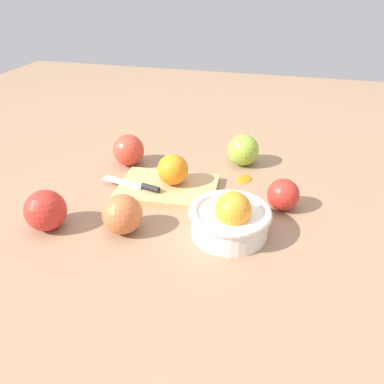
{
  "coord_description": "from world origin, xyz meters",
  "views": [
    {
      "loc": [
        -0.19,
        0.76,
        0.47
      ],
      "look_at": [
        -0.01,
        0.05,
        0.04
      ],
      "focal_mm": 36.95,
      "sensor_mm": 36.0,
      "label": 1
    }
  ],
  "objects_px": {
    "orange_on_board": "(173,170)",
    "apple_back_right_2": "(46,210)",
    "cutting_board": "(168,188)",
    "apple_mid_left": "(283,195)",
    "knife": "(139,185)",
    "apple_back_right": "(122,214)",
    "apple_front_left": "(243,150)",
    "bowl": "(230,218)",
    "apple_front_right": "(129,150)"
  },
  "relations": [
    {
      "from": "knife",
      "to": "apple_front_right",
      "type": "bearing_deg",
      "value": -59.54
    },
    {
      "from": "bowl",
      "to": "cutting_board",
      "type": "bearing_deg",
      "value": -37.52
    },
    {
      "from": "apple_front_right",
      "to": "apple_back_right_2",
      "type": "relative_size",
      "value": 0.99
    },
    {
      "from": "cutting_board",
      "to": "apple_back_right",
      "type": "height_order",
      "value": "apple_back_right"
    },
    {
      "from": "apple_mid_left",
      "to": "apple_front_left",
      "type": "bearing_deg",
      "value": -59.66
    },
    {
      "from": "apple_front_left",
      "to": "apple_mid_left",
      "type": "height_order",
      "value": "apple_front_left"
    },
    {
      "from": "apple_front_right",
      "to": "apple_back_right_2",
      "type": "bearing_deg",
      "value": 81.83
    },
    {
      "from": "knife",
      "to": "apple_back_right_2",
      "type": "bearing_deg",
      "value": 54.45
    },
    {
      "from": "knife",
      "to": "bowl",
      "type": "bearing_deg",
      "value": 155.49
    },
    {
      "from": "apple_back_right",
      "to": "apple_front_left",
      "type": "bearing_deg",
      "value": -116.9
    },
    {
      "from": "orange_on_board",
      "to": "apple_back_right_2",
      "type": "relative_size",
      "value": 0.87
    },
    {
      "from": "knife",
      "to": "apple_mid_left",
      "type": "relative_size",
      "value": 2.23
    },
    {
      "from": "knife",
      "to": "apple_front_right",
      "type": "xyz_separation_m",
      "value": [
        0.08,
        -0.14,
        0.02
      ]
    },
    {
      "from": "apple_back_right_2",
      "to": "apple_mid_left",
      "type": "height_order",
      "value": "apple_back_right_2"
    },
    {
      "from": "bowl",
      "to": "cutting_board",
      "type": "distance_m",
      "value": 0.22
    },
    {
      "from": "apple_front_right",
      "to": "apple_back_right",
      "type": "bearing_deg",
      "value": 110.44
    },
    {
      "from": "apple_front_right",
      "to": "apple_back_right_2",
      "type": "xyz_separation_m",
      "value": [
        0.05,
        0.31,
        0.0
      ]
    },
    {
      "from": "cutting_board",
      "to": "apple_front_left",
      "type": "relative_size",
      "value": 2.76
    },
    {
      "from": "orange_on_board",
      "to": "apple_front_left",
      "type": "height_order",
      "value": "orange_on_board"
    },
    {
      "from": "apple_front_left",
      "to": "knife",
      "type": "bearing_deg",
      "value": 45.61
    },
    {
      "from": "cutting_board",
      "to": "knife",
      "type": "relative_size",
      "value": 1.46
    },
    {
      "from": "knife",
      "to": "apple_mid_left",
      "type": "bearing_deg",
      "value": -176.99
    },
    {
      "from": "apple_front_left",
      "to": "apple_back_right_2",
      "type": "xyz_separation_m",
      "value": [
        0.34,
        0.39,
        0.0
      ]
    },
    {
      "from": "apple_front_left",
      "to": "apple_back_right",
      "type": "distance_m",
      "value": 0.41
    },
    {
      "from": "knife",
      "to": "apple_front_left",
      "type": "bearing_deg",
      "value": -134.39
    },
    {
      "from": "knife",
      "to": "apple_back_right",
      "type": "height_order",
      "value": "apple_back_right"
    },
    {
      "from": "orange_on_board",
      "to": "apple_mid_left",
      "type": "relative_size",
      "value": 1.04
    },
    {
      "from": "apple_front_left",
      "to": "apple_back_right",
      "type": "relative_size",
      "value": 1.03
    },
    {
      "from": "bowl",
      "to": "cutting_board",
      "type": "xyz_separation_m",
      "value": [
        0.17,
        -0.13,
        -0.03
      ]
    },
    {
      "from": "bowl",
      "to": "apple_front_left",
      "type": "height_order",
      "value": "bowl"
    },
    {
      "from": "apple_back_right",
      "to": "bowl",
      "type": "bearing_deg",
      "value": -168.25
    },
    {
      "from": "cutting_board",
      "to": "apple_mid_left",
      "type": "relative_size",
      "value": 3.26
    },
    {
      "from": "orange_on_board",
      "to": "apple_back_right_2",
      "type": "height_order",
      "value": "orange_on_board"
    },
    {
      "from": "bowl",
      "to": "orange_on_board",
      "type": "relative_size",
      "value": 2.24
    },
    {
      "from": "apple_front_right",
      "to": "apple_back_right_2",
      "type": "distance_m",
      "value": 0.32
    },
    {
      "from": "apple_back_right",
      "to": "apple_front_right",
      "type": "bearing_deg",
      "value": -69.56
    },
    {
      "from": "apple_front_right",
      "to": "apple_front_left",
      "type": "relative_size",
      "value": 1.0
    },
    {
      "from": "knife",
      "to": "apple_front_left",
      "type": "xyz_separation_m",
      "value": [
        -0.21,
        -0.21,
        0.02
      ]
    },
    {
      "from": "cutting_board",
      "to": "apple_mid_left",
      "type": "distance_m",
      "value": 0.27
    },
    {
      "from": "knife",
      "to": "apple_back_right_2",
      "type": "height_order",
      "value": "apple_back_right_2"
    },
    {
      "from": "bowl",
      "to": "apple_mid_left",
      "type": "bearing_deg",
      "value": -127.3
    },
    {
      "from": "knife",
      "to": "apple_back_right",
      "type": "xyz_separation_m",
      "value": [
        -0.03,
        0.15,
        0.02
      ]
    },
    {
      "from": "orange_on_board",
      "to": "apple_back_right_2",
      "type": "distance_m",
      "value": 0.29
    },
    {
      "from": "bowl",
      "to": "apple_back_right_2",
      "type": "xyz_separation_m",
      "value": [
        0.36,
        0.07,
        0.0
      ]
    },
    {
      "from": "apple_back_right",
      "to": "apple_mid_left",
      "type": "xyz_separation_m",
      "value": [
        -0.3,
        -0.17,
        -0.01
      ]
    },
    {
      "from": "apple_back_right",
      "to": "knife",
      "type": "bearing_deg",
      "value": -80.18
    },
    {
      "from": "orange_on_board",
      "to": "apple_front_right",
      "type": "relative_size",
      "value": 0.88
    },
    {
      "from": "apple_mid_left",
      "to": "knife",
      "type": "bearing_deg",
      "value": 3.01
    },
    {
      "from": "bowl",
      "to": "apple_front_right",
      "type": "height_order",
      "value": "bowl"
    },
    {
      "from": "knife",
      "to": "apple_front_left",
      "type": "height_order",
      "value": "apple_front_left"
    }
  ]
}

